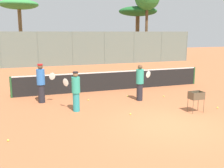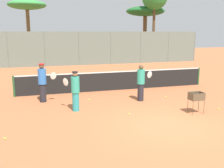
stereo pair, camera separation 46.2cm
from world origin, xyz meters
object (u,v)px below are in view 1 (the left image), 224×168
at_px(player_red_cap, 76,91).
at_px(player_white_outfit, 41,83).
at_px(player_yellow_shirt, 140,82).
at_px(ball_cart, 196,97).
at_px(tennis_net, 113,80).

bearing_deg(player_red_cap, player_white_outfit, -7.18).
bearing_deg(player_white_outfit, player_yellow_shirt, 12.64).
distance_m(player_red_cap, player_yellow_shirt, 3.31).
relative_size(player_yellow_shirt, ball_cart, 2.01).
bearing_deg(ball_cart, player_white_outfit, 148.24).
bearing_deg(player_yellow_shirt, player_white_outfit, 148.87).
bearing_deg(player_red_cap, tennis_net, -80.93).
xyz_separation_m(player_white_outfit, player_red_cap, (1.23, -1.86, -0.08)).
distance_m(tennis_net, player_white_outfit, 4.29).
height_order(player_red_cap, player_yellow_shirt, player_yellow_shirt).
distance_m(player_yellow_shirt, ball_cart, 2.82).
distance_m(tennis_net, ball_cart, 5.33).
distance_m(player_white_outfit, ball_cart, 6.83).
bearing_deg(player_white_outfit, ball_cart, -4.89).
relative_size(tennis_net, player_yellow_shirt, 6.30).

